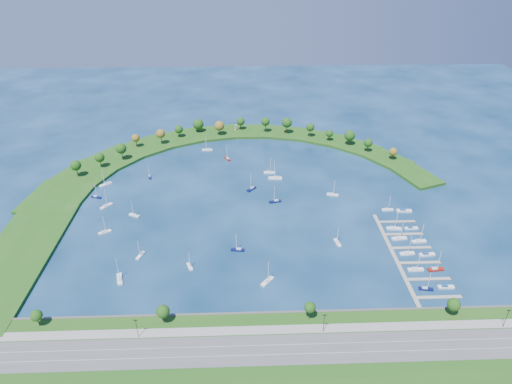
{
  "coord_description": "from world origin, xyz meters",
  "views": [
    {
      "loc": [
        -4.22,
        -254.62,
        152.49
      ],
      "look_at": [
        5.0,
        5.0,
        4.0
      ],
      "focal_mm": 31.71,
      "sensor_mm": 36.0,
      "label": 1
    }
  ],
  "objects_px": {
    "harbor_tower": "(236,128)",
    "docked_boat_6": "(399,238)",
    "docked_boat_1": "(446,287)",
    "moored_boat_18": "(207,149)",
    "moored_boat_3": "(140,255)",
    "moored_boat_17": "(338,242)",
    "moored_boat_7": "(106,206)",
    "docked_boat_10": "(388,209)",
    "docked_boat_0": "(426,288)",
    "moored_boat_1": "(96,197)",
    "moored_boat_15": "(134,215)",
    "moored_boat_13": "(267,281)",
    "docked_boat_4": "(407,253)",
    "moored_boat_10": "(252,189)",
    "docked_boat_9": "(411,228)",
    "docked_boat_8": "(394,228)",
    "docked_boat_5": "(427,254)",
    "moored_boat_11": "(269,172)",
    "docked_boat_7": "(419,241)",
    "docked_boat_11": "(404,211)",
    "docked_boat_2": "(416,269)",
    "moored_boat_5": "(333,194)",
    "moored_boat_14": "(105,232)",
    "moored_boat_4": "(275,201)",
    "moored_boat_16": "(120,279)",
    "moored_boat_0": "(150,176)",
    "moored_boat_6": "(238,249)",
    "moored_boat_2": "(106,184)",
    "dock_system": "(407,255)",
    "moored_boat_12": "(275,178)",
    "moored_boat_8": "(190,266)",
    "moored_boat_9": "(227,158)",
    "docked_boat_3": "(436,269)"
  },
  "relations": [
    {
      "from": "moored_boat_16",
      "to": "docked_boat_9",
      "type": "xyz_separation_m",
      "value": [
        163.07,
        40.01,
        -0.34
      ]
    },
    {
      "from": "moored_boat_3",
      "to": "moored_boat_17",
      "type": "relative_size",
      "value": 0.96
    },
    {
      "from": "docked_boat_8",
      "to": "docked_boat_5",
      "type": "bearing_deg",
      "value": -63.13
    },
    {
      "from": "docked_boat_2",
      "to": "docked_boat_4",
      "type": "xyz_separation_m",
      "value": [
        0.0,
        13.63,
        -0.0
      ]
    },
    {
      "from": "moored_boat_0",
      "to": "moored_boat_15",
      "type": "distance_m",
      "value": 51.34
    },
    {
      "from": "moored_boat_7",
      "to": "docked_boat_10",
      "type": "height_order",
      "value": "moored_boat_7"
    },
    {
      "from": "moored_boat_17",
      "to": "docked_boat_2",
      "type": "xyz_separation_m",
      "value": [
        36.15,
        -25.04,
        0.04
      ]
    },
    {
      "from": "moored_boat_1",
      "to": "moored_boat_5",
      "type": "height_order",
      "value": "moored_boat_5"
    },
    {
      "from": "moored_boat_8",
      "to": "moored_boat_16",
      "type": "distance_m",
      "value": 35.71
    },
    {
      "from": "moored_boat_10",
      "to": "moored_boat_15",
      "type": "xyz_separation_m",
      "value": [
        -73.85,
        -30.76,
        -0.03
      ]
    },
    {
      "from": "moored_boat_5",
      "to": "moored_boat_13",
      "type": "bearing_deg",
      "value": -104.46
    },
    {
      "from": "moored_boat_10",
      "to": "moored_boat_11",
      "type": "distance_m",
      "value": 27.85
    },
    {
      "from": "docked_boat_4",
      "to": "docked_boat_11",
      "type": "xyz_separation_m",
      "value": [
        12.34,
        43.53,
        -0.2
      ]
    },
    {
      "from": "docked_boat_0",
      "to": "moored_boat_7",
      "type": "bearing_deg",
      "value": 164.0
    },
    {
      "from": "moored_boat_4",
      "to": "moored_boat_11",
      "type": "distance_m",
      "value": 41.33
    },
    {
      "from": "moored_boat_7",
      "to": "moored_boat_18",
      "type": "height_order",
      "value": "moored_boat_7"
    },
    {
      "from": "moored_boat_13",
      "to": "moored_boat_2",
      "type": "bearing_deg",
      "value": 85.45
    },
    {
      "from": "harbor_tower",
      "to": "moored_boat_5",
      "type": "xyz_separation_m",
      "value": [
        65.22,
        -113.48,
        -3.55
      ]
    },
    {
      "from": "moored_boat_3",
      "to": "moored_boat_12",
      "type": "relative_size",
      "value": 0.72
    },
    {
      "from": "moored_boat_10",
      "to": "docked_boat_0",
      "type": "relative_size",
      "value": 1.15
    },
    {
      "from": "moored_boat_1",
      "to": "moored_boat_15",
      "type": "bearing_deg",
      "value": -17.78
    },
    {
      "from": "docked_boat_1",
      "to": "docked_boat_4",
      "type": "xyz_separation_m",
      "value": [
        -10.46,
        27.38,
        0.31
      ]
    },
    {
      "from": "docked_boat_5",
      "to": "docked_boat_10",
      "type": "xyz_separation_m",
      "value": [
        -8.04,
        46.65,
        0.22
      ]
    },
    {
      "from": "harbor_tower",
      "to": "moored_boat_14",
      "type": "bearing_deg",
      "value": -116.69
    },
    {
      "from": "moored_boat_2",
      "to": "moored_boat_6",
      "type": "bearing_deg",
      "value": 96.94
    },
    {
      "from": "moored_boat_7",
      "to": "moored_boat_10",
      "type": "relative_size",
      "value": 1.06
    },
    {
      "from": "docked_boat_4",
      "to": "docked_boat_7",
      "type": "relative_size",
      "value": 0.99
    },
    {
      "from": "docked_boat_6",
      "to": "docked_boat_11",
      "type": "distance_m",
      "value": 31.91
    },
    {
      "from": "docked_boat_6",
      "to": "docked_boat_3",
      "type": "bearing_deg",
      "value": -75.43
    },
    {
      "from": "moored_boat_6",
      "to": "docked_boat_1",
      "type": "relative_size",
      "value": 1.37
    },
    {
      "from": "moored_boat_18",
      "to": "docked_boat_4",
      "type": "distance_m",
      "value": 183.54
    },
    {
      "from": "moored_boat_11",
      "to": "docked_boat_7",
      "type": "height_order",
      "value": "moored_boat_11"
    },
    {
      "from": "docked_boat_6",
      "to": "docked_boat_9",
      "type": "xyz_separation_m",
      "value": [
        10.48,
        10.13,
        -0.34
      ]
    },
    {
      "from": "moored_boat_13",
      "to": "docked_boat_4",
      "type": "height_order",
      "value": "moored_boat_13"
    },
    {
      "from": "moored_boat_13",
      "to": "moored_boat_6",
      "type": "bearing_deg",
      "value": 68.99
    },
    {
      "from": "moored_boat_7",
      "to": "docked_boat_0",
      "type": "distance_m",
      "value": 196.18
    },
    {
      "from": "moored_boat_9",
      "to": "docked_boat_10",
      "type": "relative_size",
      "value": 1.08
    },
    {
      "from": "moored_boat_14",
      "to": "moored_boat_15",
      "type": "height_order",
      "value": "moored_boat_14"
    },
    {
      "from": "harbor_tower",
      "to": "docked_boat_6",
      "type": "bearing_deg",
      "value": -60.25
    },
    {
      "from": "dock_system",
      "to": "docked_boat_10",
      "type": "bearing_deg",
      "value": 86.75
    },
    {
      "from": "moored_boat_11",
      "to": "docked_boat_10",
      "type": "height_order",
      "value": "moored_boat_11"
    },
    {
      "from": "dock_system",
      "to": "moored_boat_4",
      "type": "height_order",
      "value": "moored_boat_4"
    },
    {
      "from": "docked_boat_9",
      "to": "docked_boat_7",
      "type": "bearing_deg",
      "value": -92.08
    },
    {
      "from": "moored_boat_17",
      "to": "moored_boat_11",
      "type": "bearing_deg",
      "value": 10.74
    },
    {
      "from": "moored_boat_2",
      "to": "moored_boat_16",
      "type": "distance_m",
      "value": 105.89
    },
    {
      "from": "moored_boat_3",
      "to": "docked_boat_3",
      "type": "height_order",
      "value": "docked_boat_3"
    },
    {
      "from": "moored_boat_4",
      "to": "moored_boat_13",
      "type": "height_order",
      "value": "moored_boat_13"
    },
    {
      "from": "docked_boat_1",
      "to": "moored_boat_18",
      "type": "bearing_deg",
      "value": 128.75
    },
    {
      "from": "moored_boat_16",
      "to": "dock_system",
      "type": "bearing_deg",
      "value": -99.97
    },
    {
      "from": "docked_boat_1",
      "to": "docked_boat_10",
      "type": "xyz_separation_m",
      "value": [
        -8.05,
        72.68,
        0.27
      ]
    }
  ]
}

